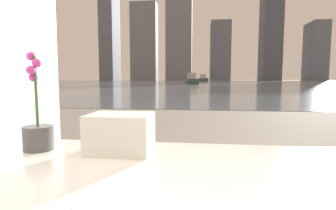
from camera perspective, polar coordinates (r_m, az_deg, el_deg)
name	(u,v)px	position (r m, az deg, el deg)	size (l,w,h in m)	color
potted_orchid	(38,129)	(1.25, -26.49, -4.75)	(0.12, 0.12, 0.42)	#4C4C4C
towel_stack	(121,133)	(1.11, -10.27, -6.00)	(0.26, 0.20, 0.16)	silver
harbor_water	(199,82)	(62.23, 6.77, 4.95)	(180.00, 110.00, 0.01)	slate
harbor_boat_0	(203,79)	(76.25, 7.61, 5.63)	(2.97, 5.74, 2.05)	#4C4C51
harbor_boat_2	(192,80)	(42.92, 5.18, 5.45)	(2.36, 4.95, 1.78)	#335647
skyline_tower_0	(110,30)	(127.13, -12.58, 15.67)	(6.31, 12.04, 45.99)	slate
skyline_tower_1	(144,42)	(121.95, -5.18, 13.42)	(11.52, 7.41, 34.25)	slate
skyline_tower_2	(179,32)	(120.33, 2.41, 15.50)	(11.38, 6.64, 42.37)	slate
skyline_tower_3	(220,52)	(119.13, 11.26, 11.34)	(8.43, 10.50, 25.23)	slate
skyline_tower_5	(315,52)	(128.15, 29.44, 10.06)	(6.33, 12.01, 24.12)	slate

